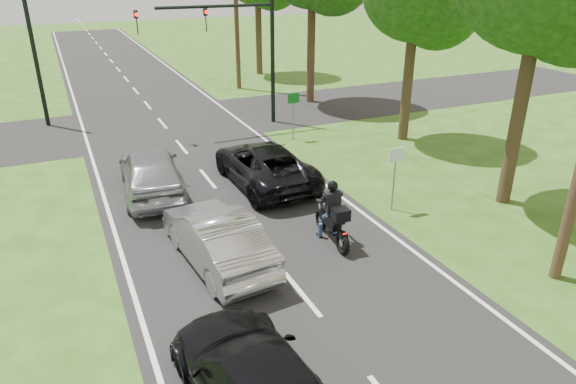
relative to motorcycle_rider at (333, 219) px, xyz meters
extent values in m
plane|color=#294B15|center=(-1.91, -1.93, -0.74)|extent=(140.00, 140.00, 0.00)
cube|color=black|center=(-1.91, 8.07, -0.74)|extent=(8.00, 100.00, 0.01)
cube|color=black|center=(-1.91, 14.07, -0.74)|extent=(60.00, 7.00, 0.01)
torus|color=black|center=(0.07, 0.82, -0.41)|extent=(0.20, 0.67, 0.66)
torus|color=black|center=(-0.06, -0.67, -0.41)|extent=(0.22, 0.73, 0.72)
cube|color=black|center=(0.01, 0.17, -0.11)|extent=(0.36, 0.97, 0.30)
sphere|color=black|center=(0.03, 0.42, 0.07)|extent=(0.34, 0.34, 0.34)
cube|color=black|center=(-0.02, -0.18, 0.07)|extent=(0.39, 0.58, 0.10)
cube|color=#FF0C07|center=(-0.07, -0.78, -0.09)|extent=(0.10, 0.04, 0.05)
cylinder|color=silver|center=(0.12, -0.39, -0.43)|extent=(0.16, 0.80, 0.09)
cylinder|color=black|center=(0.05, 0.62, 0.25)|extent=(0.62, 0.09, 0.04)
cube|color=black|center=(-0.04, -0.48, 0.37)|extent=(0.47, 0.44, 0.32)
cube|color=black|center=(0.00, 0.02, 0.50)|extent=(0.42, 0.25, 0.60)
sphere|color=black|center=(0.01, 0.09, 0.97)|extent=(0.30, 0.30, 0.30)
cylinder|color=navy|center=(-0.19, 0.37, -0.51)|extent=(0.13, 0.13, 0.45)
cylinder|color=navy|center=(0.25, 0.33, -0.51)|extent=(0.13, 0.13, 0.45)
imported|color=black|center=(-0.14, 4.79, 0.00)|extent=(2.52, 5.30, 1.46)
imported|color=#A3A3A7|center=(-3.30, 0.28, 0.02)|extent=(2.03, 4.67, 1.49)
imported|color=#989A9F|center=(-4.00, 5.57, 0.10)|extent=(2.38, 5.01, 1.66)
cylinder|color=black|center=(3.29, 12.07, 2.26)|extent=(0.20, 0.20, 6.00)
cylinder|color=black|center=(0.59, 12.07, 4.86)|extent=(5.40, 0.14, 0.14)
imported|color=black|center=(0.09, 12.07, 4.31)|extent=(0.16, 0.36, 1.00)
imported|color=black|center=(-2.91, 12.07, 4.31)|extent=(0.16, 0.36, 1.00)
sphere|color=#FF0C07|center=(0.09, 11.89, 4.64)|extent=(0.16, 0.16, 0.16)
sphere|color=#FF0C07|center=(-2.91, 11.89, 4.64)|extent=(0.16, 0.16, 0.16)
cylinder|color=black|center=(-7.11, 16.07, 2.26)|extent=(0.20, 0.20, 6.00)
cylinder|color=#4F3524|center=(4.29, 20.07, 4.26)|extent=(0.28, 0.28, 10.00)
cylinder|color=slate|center=(2.79, 1.07, 0.26)|extent=(0.05, 0.05, 2.00)
cube|color=silver|center=(2.79, 1.04, 1.16)|extent=(0.55, 0.04, 0.45)
cylinder|color=slate|center=(2.99, 9.07, 0.26)|extent=(0.05, 0.05, 2.00)
cube|color=#0C591E|center=(2.99, 9.04, 1.16)|extent=(0.55, 0.04, 0.45)
cylinder|color=#332316|center=(6.59, 0.07, 2.62)|extent=(0.44, 0.44, 6.72)
cylinder|color=#332316|center=(7.59, 7.07, 2.20)|extent=(0.44, 0.44, 5.88)
sphere|color=#16340E|center=(8.34, 6.47, 5.03)|extent=(3.60, 3.60, 3.60)
cylinder|color=#332316|center=(6.89, 15.07, 2.76)|extent=(0.44, 0.44, 7.00)
cylinder|color=#332316|center=(7.29, 24.07, 2.48)|extent=(0.44, 0.44, 6.44)
camera|label=1|loc=(-6.49, -11.19, 6.53)|focal=32.00mm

